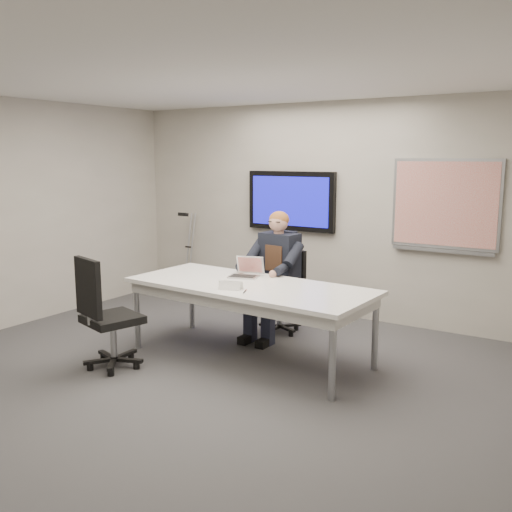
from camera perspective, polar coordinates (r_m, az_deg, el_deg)
The scene contains 13 objects.
floor at distance 5.46m, azimuth -7.43°, elevation -12.74°, with size 6.00×6.00×0.02m, color #39393C.
ceiling at distance 5.09m, azimuth -8.17°, elevation 17.77°, with size 6.00×6.00×0.02m, color silver.
wall_back at distance 7.61m, azimuth 7.00°, elevation 4.60°, with size 6.00×0.02×2.80m, color #A19D91.
conference_table at distance 5.91m, azimuth -0.64°, elevation -3.68°, with size 2.63×1.20×0.80m.
tv_display at distance 7.79m, azimuth 3.51°, elevation 5.51°, with size 1.30×0.09×0.80m.
whiteboard at distance 7.05m, azimuth 18.39°, elevation 4.81°, with size 1.25×0.08×1.10m.
office_chair_far at distance 6.92m, azimuth 2.73°, elevation -5.05°, with size 0.62×0.62×1.00m.
office_chair_near at distance 5.90m, azimuth -14.53°, elevation -7.55°, with size 0.67×0.67×1.14m.
seated_person at distance 6.64m, azimuth 1.52°, elevation -3.17°, with size 0.48×0.82×1.47m.
crutch at distance 8.70m, azimuth -6.69°, elevation 0.31°, with size 0.18×0.32×1.31m, color #A8AAB0, non-canonical shape.
laptop at distance 6.24m, azimuth -0.97°, elevation -1.58°, with size 0.35×0.36×0.22m.
name_tent at distance 5.65m, azimuth -2.54°, elevation -2.93°, with size 0.22×0.06×0.09m, color white, non-canonical shape.
pen at distance 5.55m, azimuth -1.12°, elevation -3.55°, with size 0.01×0.01×0.14m, color black.
Camera 1 is at (3.27, -3.84, 2.10)m, focal length 40.00 mm.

